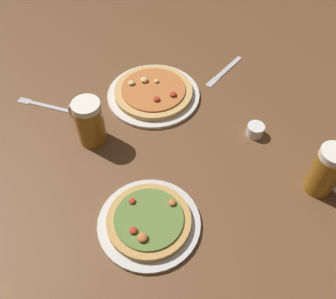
{
  "coord_description": "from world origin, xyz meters",
  "views": [
    {
      "loc": [
        -0.1,
        -0.73,
        0.92
      ],
      "look_at": [
        0.0,
        0.0,
        0.02
      ],
      "focal_mm": 39.68,
      "sensor_mm": 36.0,
      "label": 1
    }
  ],
  "objects_px": {
    "pizza_plate_far": "(153,93)",
    "beer_mug_dark": "(89,122)",
    "ramekin_butter": "(255,130)",
    "knife_right": "(224,71)",
    "beer_mug_amber": "(327,172)",
    "pizza_plate_near": "(149,222)",
    "fork_left": "(46,106)"
  },
  "relations": [
    {
      "from": "pizza_plate_near",
      "to": "knife_right",
      "type": "bearing_deg",
      "value": 59.67
    },
    {
      "from": "pizza_plate_near",
      "to": "fork_left",
      "type": "bearing_deg",
      "value": 121.33
    },
    {
      "from": "beer_mug_dark",
      "to": "knife_right",
      "type": "distance_m",
      "value": 0.58
    },
    {
      "from": "pizza_plate_near",
      "to": "beer_mug_amber",
      "type": "bearing_deg",
      "value": 5.56
    },
    {
      "from": "beer_mug_dark",
      "to": "ramekin_butter",
      "type": "height_order",
      "value": "beer_mug_dark"
    },
    {
      "from": "knife_right",
      "to": "beer_mug_dark",
      "type": "bearing_deg",
      "value": -151.67
    },
    {
      "from": "beer_mug_dark",
      "to": "knife_right",
      "type": "xyz_separation_m",
      "value": [
        0.51,
        0.27,
        -0.08
      ]
    },
    {
      "from": "pizza_plate_near",
      "to": "ramekin_butter",
      "type": "height_order",
      "value": "pizza_plate_near"
    },
    {
      "from": "knife_right",
      "to": "pizza_plate_near",
      "type": "bearing_deg",
      "value": -120.33
    },
    {
      "from": "pizza_plate_near",
      "to": "fork_left",
      "type": "xyz_separation_m",
      "value": [
        -0.31,
        0.51,
        -0.01
      ]
    },
    {
      "from": "pizza_plate_far",
      "to": "ramekin_butter",
      "type": "height_order",
      "value": "pizza_plate_far"
    },
    {
      "from": "beer_mug_dark",
      "to": "pizza_plate_far",
      "type": "bearing_deg",
      "value": 38.26
    },
    {
      "from": "pizza_plate_near",
      "to": "pizza_plate_far",
      "type": "distance_m",
      "value": 0.52
    },
    {
      "from": "pizza_plate_near",
      "to": "beer_mug_amber",
      "type": "relative_size",
      "value": 1.69
    },
    {
      "from": "beer_mug_amber",
      "to": "fork_left",
      "type": "distance_m",
      "value": 0.94
    },
    {
      "from": "pizza_plate_far",
      "to": "beer_mug_dark",
      "type": "height_order",
      "value": "beer_mug_dark"
    },
    {
      "from": "beer_mug_dark",
      "to": "pizza_plate_near",
      "type": "bearing_deg",
      "value": -66.03
    },
    {
      "from": "pizza_plate_near",
      "to": "ramekin_butter",
      "type": "relative_size",
      "value": 5.01
    },
    {
      "from": "pizza_plate_near",
      "to": "beer_mug_amber",
      "type": "height_order",
      "value": "beer_mug_amber"
    },
    {
      "from": "ramekin_butter",
      "to": "fork_left",
      "type": "distance_m",
      "value": 0.73
    },
    {
      "from": "fork_left",
      "to": "pizza_plate_far",
      "type": "bearing_deg",
      "value": -0.09
    },
    {
      "from": "knife_right",
      "to": "fork_left",
      "type": "bearing_deg",
      "value": -171.6
    },
    {
      "from": "pizza_plate_far",
      "to": "ramekin_butter",
      "type": "distance_m",
      "value": 0.39
    },
    {
      "from": "pizza_plate_far",
      "to": "knife_right",
      "type": "xyz_separation_m",
      "value": [
        0.29,
        0.1,
        -0.01
      ]
    },
    {
      "from": "beer_mug_dark",
      "to": "beer_mug_amber",
      "type": "xyz_separation_m",
      "value": [
        0.66,
        -0.29,
        0.0
      ]
    },
    {
      "from": "pizza_plate_near",
      "to": "beer_mug_dark",
      "type": "bearing_deg",
      "value": 113.97
    },
    {
      "from": "fork_left",
      "to": "knife_right",
      "type": "distance_m",
      "value": 0.68
    },
    {
      "from": "pizza_plate_far",
      "to": "fork_left",
      "type": "distance_m",
      "value": 0.38
    },
    {
      "from": "beer_mug_dark",
      "to": "beer_mug_amber",
      "type": "distance_m",
      "value": 0.72
    },
    {
      "from": "beer_mug_amber",
      "to": "fork_left",
      "type": "bearing_deg",
      "value": 150.53
    },
    {
      "from": "beer_mug_amber",
      "to": "knife_right",
      "type": "distance_m",
      "value": 0.59
    },
    {
      "from": "beer_mug_dark",
      "to": "ramekin_butter",
      "type": "relative_size",
      "value": 2.83
    }
  ]
}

